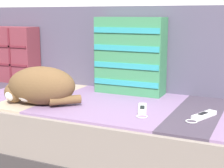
# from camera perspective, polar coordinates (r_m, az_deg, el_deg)

# --- Properties ---
(couch) EXTENTS (2.20, 0.81, 0.37)m
(couch) POSITION_cam_1_polar(r_m,az_deg,el_deg) (1.83, -2.23, -8.18)
(couch) COLOR #3D3838
(couch) RESTS_ON ground_plane
(sofa_backrest) EXTENTS (2.16, 0.14, 0.47)m
(sofa_backrest) POSITION_cam_1_polar(r_m,az_deg,el_deg) (2.03, 1.95, 6.12)
(sofa_backrest) COLOR #514C60
(sofa_backrest) RESTS_ON couch
(throw_pillow_quilted) EXTENTS (0.41, 0.14, 0.35)m
(throw_pillow_quilted) POSITION_cam_1_polar(r_m,az_deg,el_deg) (2.32, -16.84, 4.78)
(throw_pillow_quilted) COLOR brown
(throw_pillow_quilted) RESTS_ON couch
(throw_pillow_striped) EXTENTS (0.37, 0.14, 0.41)m
(throw_pillow_striped) POSITION_cam_1_polar(r_m,az_deg,el_deg) (1.87, 3.04, 4.71)
(throw_pillow_striped) COLOR #3D8956
(throw_pillow_striped) RESTS_ON couch
(sleeping_cat) EXTENTS (0.38, 0.28, 0.18)m
(sleeping_cat) POSITION_cam_1_polar(r_m,az_deg,el_deg) (1.68, -12.04, -0.42)
(sleeping_cat) COLOR brown
(sleeping_cat) RESTS_ON couch
(game_remote_near) EXTENTS (0.10, 0.20, 0.02)m
(game_remote_near) POSITION_cam_1_polar(r_m,az_deg,el_deg) (1.55, 5.06, -4.23)
(game_remote_near) COLOR white
(game_remote_near) RESTS_ON couch
(game_remote_far) EXTENTS (0.11, 0.19, 0.02)m
(game_remote_far) POSITION_cam_1_polar(r_m,az_deg,el_deg) (1.50, 14.91, -5.11)
(game_remote_far) COLOR white
(game_remote_far) RESTS_ON couch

